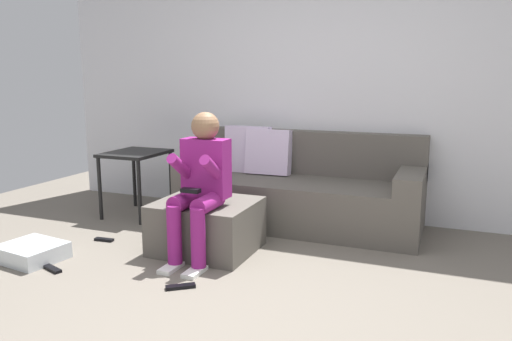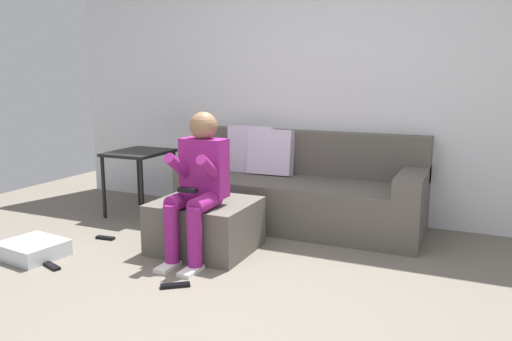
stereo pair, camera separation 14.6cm
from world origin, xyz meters
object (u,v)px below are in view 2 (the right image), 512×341
(ottoman, at_px, (205,225))
(remote_near_ottoman, at_px, (175,285))
(person_seated, at_px, (198,179))
(remote_by_storage_bin, at_px, (52,266))
(storage_bin, at_px, (33,249))
(couch_sectional, at_px, (300,191))
(side_table, at_px, (139,161))
(remote_under_side_table, at_px, (105,238))

(ottoman, xyz_separation_m, remote_near_ottoman, (0.18, -0.71, -0.19))
(person_seated, xyz_separation_m, remote_by_storage_bin, (-0.87, -0.61, -0.60))
(person_seated, height_order, storage_bin, person_seated)
(storage_bin, xyz_separation_m, remote_near_ottoman, (1.30, -0.02, -0.05))
(couch_sectional, distance_m, side_table, 1.62)
(person_seated, relative_size, remote_under_side_table, 6.61)
(remote_near_ottoman, bearing_deg, couch_sectional, 43.91)
(couch_sectional, height_order, remote_near_ottoman, couch_sectional)
(storage_bin, bearing_deg, person_seated, 23.51)
(couch_sectional, xyz_separation_m, storage_bin, (-1.57, -1.65, -0.25))
(side_table, relative_size, remote_by_storage_bin, 3.37)
(storage_bin, distance_m, side_table, 1.42)
(remote_by_storage_bin, bearing_deg, person_seated, 53.48)
(couch_sectional, height_order, remote_under_side_table, couch_sectional)
(ottoman, distance_m, remote_under_side_table, 0.93)
(remote_near_ottoman, xyz_separation_m, remote_by_storage_bin, (-1.00, -0.08, 0.00))
(person_seated, distance_m, storage_bin, 1.39)
(remote_near_ottoman, height_order, remote_by_storage_bin, same)
(ottoman, height_order, remote_by_storage_bin, ottoman)
(ottoman, height_order, remote_under_side_table, ottoman)
(remote_near_ottoman, relative_size, remote_under_side_table, 1.16)
(storage_bin, distance_m, remote_near_ottoman, 1.30)
(storage_bin, xyz_separation_m, side_table, (0.00, 1.34, 0.48))
(couch_sectional, distance_m, person_seated, 1.25)
(storage_bin, relative_size, side_table, 0.69)
(side_table, height_order, remote_by_storage_bin, side_table)
(person_seated, distance_m, side_table, 1.44)
(couch_sectional, xyz_separation_m, ottoman, (-0.45, -0.97, -0.12))
(person_seated, xyz_separation_m, storage_bin, (-1.17, -0.51, -0.55))
(ottoman, xyz_separation_m, person_seated, (0.05, -0.18, 0.41))
(couch_sectional, distance_m, remote_by_storage_bin, 2.19)
(couch_sectional, height_order, remote_by_storage_bin, couch_sectional)
(storage_bin, relative_size, remote_by_storage_bin, 2.32)
(ottoman, relative_size, side_table, 1.19)
(ottoman, bearing_deg, storage_bin, -148.48)
(couch_sectional, xyz_separation_m, side_table, (-1.57, -0.31, 0.22))
(side_table, height_order, remote_near_ottoman, side_table)
(couch_sectional, distance_m, remote_near_ottoman, 1.73)
(side_table, xyz_separation_m, remote_near_ottoman, (1.30, -1.36, -0.53))
(person_seated, bearing_deg, remote_by_storage_bin, -145.11)
(ottoman, distance_m, remote_near_ottoman, 0.75)
(side_table, bearing_deg, ottoman, -30.27)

